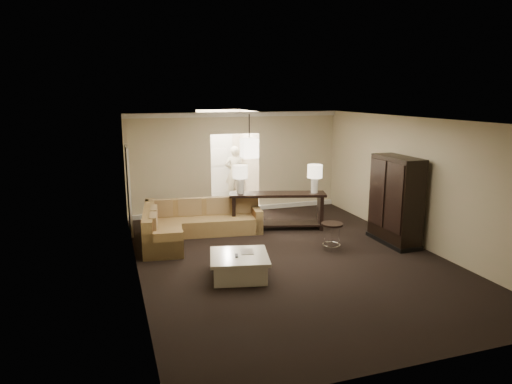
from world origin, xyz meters
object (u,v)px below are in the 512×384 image
object	(u,v)px
drink_table	(332,231)
person	(235,170)
console_table	(277,208)
armoire	(395,202)
coffee_table	(239,266)
sectional_sofa	(191,224)

from	to	relation	value
drink_table	person	xyz separation A→B (m)	(-0.69, 5.26, 0.52)
console_table	person	world-z (taller)	person
person	armoire	bearing A→B (deg)	123.46
coffee_table	armoire	bearing A→B (deg)	11.63
sectional_sofa	drink_table	distance (m)	3.24
armoire	person	size ratio (longest dim) A/B	1.04
armoire	sectional_sofa	bearing A→B (deg)	157.20
coffee_table	console_table	xyz separation A→B (m)	(1.74, 2.63, 0.32)
sectional_sofa	drink_table	world-z (taller)	sectional_sofa
sectional_sofa	console_table	size ratio (longest dim) A/B	1.24
armoire	drink_table	bearing A→B (deg)	178.85
coffee_table	armoire	xyz separation A→B (m)	(3.84, 0.79, 0.72)
console_table	person	distance (m)	3.48
drink_table	person	bearing A→B (deg)	97.42
sectional_sofa	armoire	bearing A→B (deg)	-15.54
console_table	armoire	bearing A→B (deg)	-25.02
console_table	sectional_sofa	bearing A→B (deg)	-162.27
console_table	person	xyz separation A→B (m)	(-0.12, 3.45, 0.40)
drink_table	person	world-z (taller)	person
person	console_table	bearing A→B (deg)	102.79
sectional_sofa	drink_table	bearing A→B (deg)	-25.55
armoire	person	xyz separation A→B (m)	(-2.21, 5.29, 0.00)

